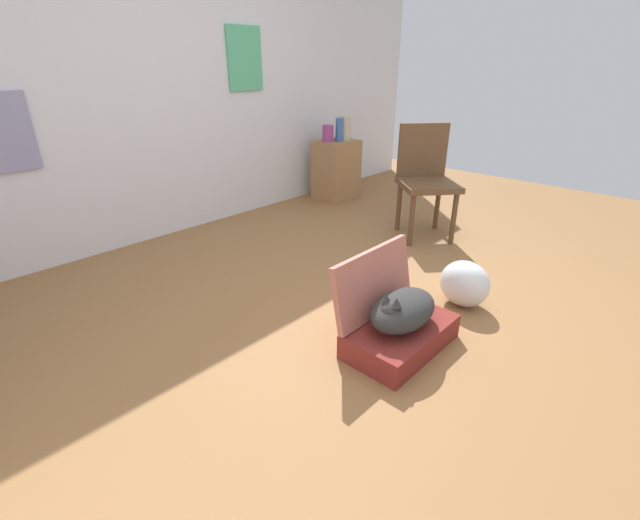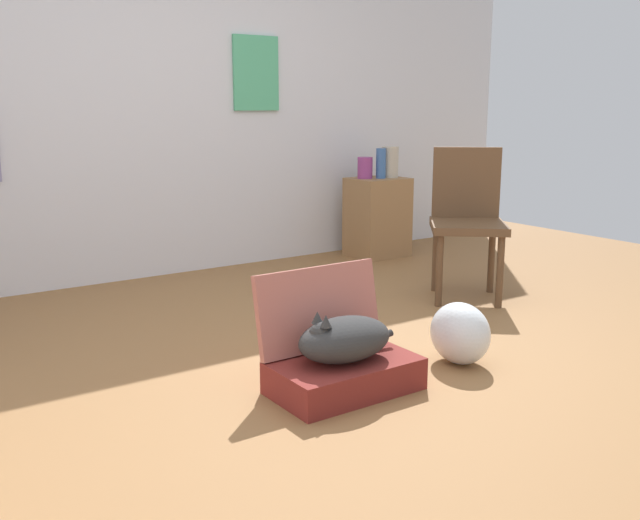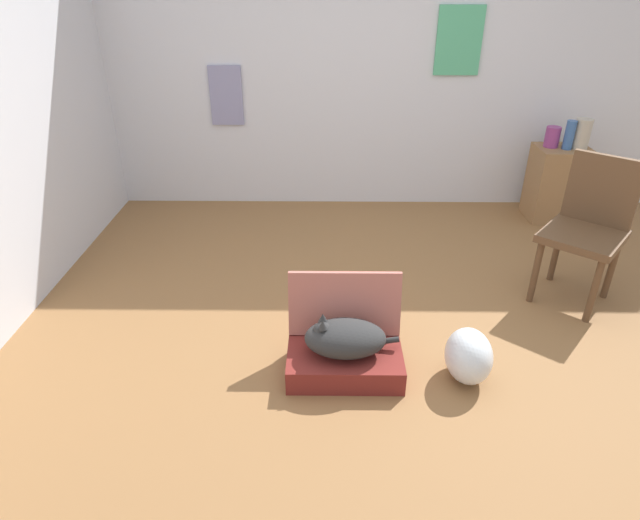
{
  "view_description": "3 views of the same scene",
  "coord_description": "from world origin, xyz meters",
  "px_view_note": "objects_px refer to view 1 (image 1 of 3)",
  "views": [
    {
      "loc": [
        -2.1,
        -1.33,
        1.43
      ],
      "look_at": [
        -0.36,
        0.3,
        0.34
      ],
      "focal_mm": 24.26,
      "sensor_mm": 36.0,
      "label": 1
    },
    {
      "loc": [
        -2.1,
        -2.64,
        1.22
      ],
      "look_at": [
        -0.27,
        0.01,
        0.52
      ],
      "focal_mm": 39.89,
      "sensor_mm": 36.0,
      "label": 2
    },
    {
      "loc": [
        -0.48,
        -2.63,
        1.98
      ],
      "look_at": [
        -0.51,
        -0.0,
        0.55
      ],
      "focal_mm": 29.95,
      "sensor_mm": 36.0,
      "label": 3
    }
  ],
  "objects_px": {
    "vase_round": "(339,130)",
    "chair": "(426,177)",
    "cat": "(402,310)",
    "plastic_bag_white": "(465,284)",
    "side_table": "(336,170)",
    "vase_short": "(345,128)",
    "vase_tall": "(328,133)",
    "suitcase_base": "(401,336)"
  },
  "relations": [
    {
      "from": "vase_tall",
      "to": "vase_short",
      "type": "relative_size",
      "value": 0.68
    },
    {
      "from": "cat",
      "to": "vase_round",
      "type": "distance_m",
      "value": 2.93
    },
    {
      "from": "vase_tall",
      "to": "vase_short",
      "type": "bearing_deg",
      "value": -12.17
    },
    {
      "from": "vase_tall",
      "to": "plastic_bag_white",
      "type": "bearing_deg",
      "value": -117.44
    },
    {
      "from": "plastic_bag_white",
      "to": "cat",
      "type": "bearing_deg",
      "value": 177.17
    },
    {
      "from": "vase_tall",
      "to": "cat",
      "type": "bearing_deg",
      "value": -129.81
    },
    {
      "from": "side_table",
      "to": "chair",
      "type": "xyz_separation_m",
      "value": [
        -0.34,
        -1.32,
        0.2
      ]
    },
    {
      "from": "cat",
      "to": "vase_short",
      "type": "relative_size",
      "value": 2.07
    },
    {
      "from": "cat",
      "to": "vase_round",
      "type": "xyz_separation_m",
      "value": [
        1.94,
        2.13,
        0.52
      ]
    },
    {
      "from": "vase_tall",
      "to": "chair",
      "type": "bearing_deg",
      "value": -99.58
    },
    {
      "from": "vase_short",
      "to": "vase_round",
      "type": "distance_m",
      "value": 0.11
    },
    {
      "from": "vase_round",
      "to": "chair",
      "type": "xyz_separation_m",
      "value": [
        -0.34,
        -1.29,
        -0.24
      ]
    },
    {
      "from": "vase_tall",
      "to": "vase_round",
      "type": "height_order",
      "value": "vase_round"
    },
    {
      "from": "suitcase_base",
      "to": "chair",
      "type": "relative_size",
      "value": 0.66
    },
    {
      "from": "suitcase_base",
      "to": "vase_round",
      "type": "height_order",
      "value": "vase_round"
    },
    {
      "from": "cat",
      "to": "side_table",
      "type": "xyz_separation_m",
      "value": [
        1.94,
        2.16,
        0.08
      ]
    },
    {
      "from": "cat",
      "to": "side_table",
      "type": "distance_m",
      "value": 2.9
    },
    {
      "from": "suitcase_base",
      "to": "plastic_bag_white",
      "type": "xyz_separation_m",
      "value": [
        0.67,
        -0.03,
        0.08
      ]
    },
    {
      "from": "suitcase_base",
      "to": "chair",
      "type": "height_order",
      "value": "chair"
    },
    {
      "from": "suitcase_base",
      "to": "side_table",
      "type": "height_order",
      "value": "side_table"
    },
    {
      "from": "plastic_bag_white",
      "to": "vase_short",
      "type": "distance_m",
      "value": 2.65
    },
    {
      "from": "side_table",
      "to": "vase_round",
      "type": "height_order",
      "value": "vase_round"
    },
    {
      "from": "vase_short",
      "to": "plastic_bag_white",
      "type": "bearing_deg",
      "value": -122.32
    },
    {
      "from": "cat",
      "to": "vase_tall",
      "type": "bearing_deg",
      "value": 50.19
    },
    {
      "from": "vase_short",
      "to": "side_table",
      "type": "bearing_deg",
      "value": 171.7
    },
    {
      "from": "vase_tall",
      "to": "vase_short",
      "type": "distance_m",
      "value": 0.23
    },
    {
      "from": "side_table",
      "to": "vase_round",
      "type": "xyz_separation_m",
      "value": [
        0.0,
        -0.03,
        0.44
      ]
    },
    {
      "from": "cat",
      "to": "vase_round",
      "type": "height_order",
      "value": "vase_round"
    },
    {
      "from": "plastic_bag_white",
      "to": "side_table",
      "type": "relative_size",
      "value": 0.49
    },
    {
      "from": "suitcase_base",
      "to": "cat",
      "type": "height_order",
      "value": "cat"
    },
    {
      "from": "vase_tall",
      "to": "vase_round",
      "type": "distance_m",
      "value": 0.13
    },
    {
      "from": "suitcase_base",
      "to": "vase_tall",
      "type": "distance_m",
      "value": 2.93
    },
    {
      "from": "side_table",
      "to": "chair",
      "type": "bearing_deg",
      "value": -104.4
    },
    {
      "from": "plastic_bag_white",
      "to": "vase_short",
      "type": "height_order",
      "value": "vase_short"
    },
    {
      "from": "cat",
      "to": "plastic_bag_white",
      "type": "bearing_deg",
      "value": -2.83
    },
    {
      "from": "vase_short",
      "to": "suitcase_base",
      "type": "bearing_deg",
      "value": -133.6
    },
    {
      "from": "plastic_bag_white",
      "to": "vase_tall",
      "type": "bearing_deg",
      "value": 62.56
    },
    {
      "from": "vase_short",
      "to": "chair",
      "type": "bearing_deg",
      "value": -109.04
    },
    {
      "from": "plastic_bag_white",
      "to": "vase_tall",
      "type": "xyz_separation_m",
      "value": [
        1.16,
        2.23,
        0.58
      ]
    },
    {
      "from": "plastic_bag_white",
      "to": "vase_tall",
      "type": "relative_size",
      "value": 1.86
    },
    {
      "from": "plastic_bag_white",
      "to": "chair",
      "type": "xyz_separation_m",
      "value": [
        0.93,
        0.87,
        0.38
      ]
    },
    {
      "from": "suitcase_base",
      "to": "plastic_bag_white",
      "type": "bearing_deg",
      "value": -2.83
    }
  ]
}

